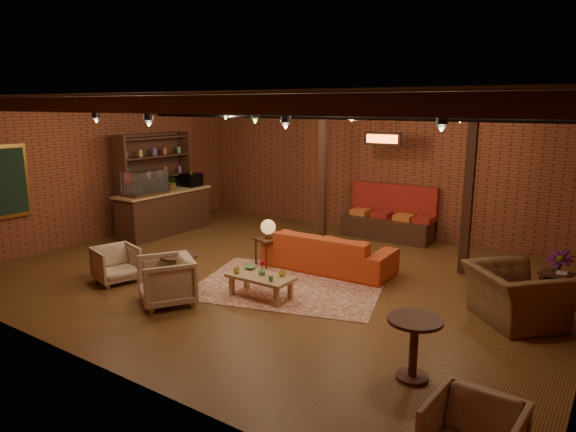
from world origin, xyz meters
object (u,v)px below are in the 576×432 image
Objects in this scene: armchair_right at (515,286)px; plant_tall at (563,227)px; round_table_left at (179,267)px; armchair_a at (116,262)px; side_table_lamp at (268,231)px; armchair_b at (166,278)px; coffee_table at (260,278)px; round_table_right at (414,339)px; sofa at (329,251)px; side_table_book at (556,275)px.

plant_tall is at bearing -59.82° from armchair_right.
armchair_a is (-1.33, -0.25, -0.09)m from round_table_left.
side_table_lamp is 1.11× the size of armchair_b.
coffee_table is 1.75m from side_table_lamp.
armchair_right is 2.42m from round_table_right.
side_table_lamp reaches higher than round_table_right.
side_table_book is at bearing -171.84° from sofa.
round_table_left is 1.27× the size of side_table_book.
armchair_right is at bearing 21.31° from round_table_left.
plant_tall is at bearing 75.10° from round_table_right.
armchair_b is at bearing -81.97° from armchair_a.
sofa is 3.87m from armchair_a.
round_table_right is (2.99, -1.04, 0.16)m from coffee_table.
side_table_lamp is at bearing 80.83° from round_table_left.
side_table_book is at bearing 32.78° from coffee_table.
round_table_left is (-1.24, -0.59, 0.11)m from coffee_table.
coffee_table is at bearing -145.96° from plant_tall.
coffee_table is 1.38m from round_table_left.
side_table_lamp is 4.63m from round_table_right.
armchair_right is at bearing 59.77° from armchair_b.
armchair_b is at bearing 72.26° from armchair_right.
sofa is at bearing 36.05° from armchair_right.
round_table_right is (-0.99, -3.61, 0.06)m from side_table_book.
side_table_lamp is 1.24× the size of round_table_right.
armchair_a is (-2.57, -0.84, 0.02)m from coffee_table.
side_table_book is at bearing -61.26° from armchair_right.
sofa is 4.03m from round_table_right.
side_table_book is 0.76m from plant_tall.
armchair_b is at bearing -93.30° from side_table_lamp.
sofa is 3.35× the size of round_table_right.
round_table_right reaches higher than coffee_table.
plant_tall is at bearing 69.61° from armchair_b.
round_table_left is 1.36m from armchair_a.
armchair_right reaches higher than armchair_b.
plant_tall is (6.55, 3.53, 0.83)m from armchair_a.
armchair_right reaches higher than round_table_right.
side_table_lamp is 2.85m from armchair_a.
sofa is 3.95m from plant_tall.
sofa is 3.48× the size of armchair_a.
side_table_lamp reaches higher than sofa.
round_table_right reaches higher than sofa.
round_table_left is at bearing 57.17° from sofa.
side_table_lamp reaches higher than armchair_b.
round_table_right is (4.04, 0.00, 0.08)m from armchair_b.
armchair_b reaches higher than side_table_book.
round_table_right is at bearing -105.40° from side_table_book.
round_table_right is at bearing -6.13° from round_table_left.
coffee_table is 3.17m from round_table_right.
sofa is 1.05× the size of plant_tall.
side_table_lamp is at bearing 122.11° from coffee_table.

